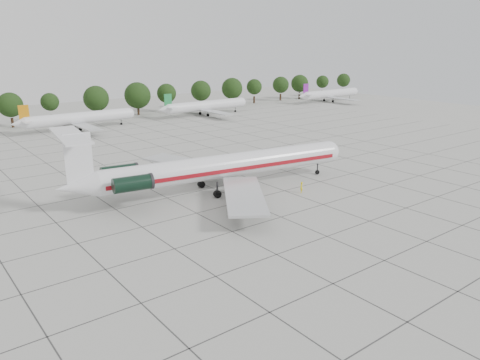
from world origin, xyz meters
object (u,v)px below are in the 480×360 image
(bg_airliner_c, at_px, (79,118))
(bg_airliner_d, at_px, (206,106))
(bg_airliner_e, at_px, (330,94))
(main_airliner, at_px, (213,167))
(ground_crew, at_px, (301,187))

(bg_airliner_c, height_order, bg_airliner_d, same)
(bg_airliner_d, distance_m, bg_airliner_e, 56.35)
(main_airliner, height_order, bg_airliner_d, main_airliner)
(bg_airliner_e, bearing_deg, ground_crew, -140.30)
(main_airliner, height_order, ground_crew, main_airliner)
(bg_airliner_c, relative_size, bg_airliner_e, 1.00)
(bg_airliner_c, relative_size, bg_airliner_d, 1.00)
(main_airliner, xyz_separation_m, bg_airliner_e, (98.47, 64.60, -0.94))
(main_airliner, height_order, bg_airliner_c, main_airliner)
(ground_crew, bearing_deg, bg_airliner_d, -156.41)
(main_airliner, bearing_deg, ground_crew, -31.14)
(main_airliner, relative_size, bg_airliner_c, 1.64)
(main_airliner, bearing_deg, bg_airliner_c, 96.32)
(bg_airliner_c, height_order, bg_airliner_e, same)
(main_airliner, xyz_separation_m, bg_airliner_d, (42.12, 65.04, -0.94))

